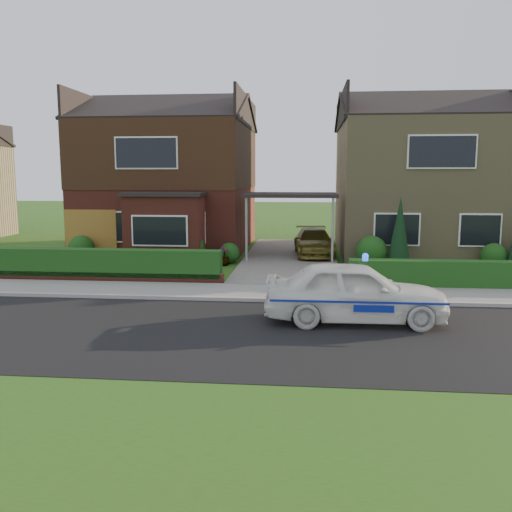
# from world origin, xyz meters

# --- Properties ---
(ground) EXTENTS (120.00, 120.00, 0.00)m
(ground) POSITION_xyz_m (0.00, 0.00, 0.00)
(ground) COLOR #215115
(ground) RESTS_ON ground
(road) EXTENTS (60.00, 6.00, 0.02)m
(road) POSITION_xyz_m (0.00, 0.00, 0.00)
(road) COLOR black
(road) RESTS_ON ground
(kerb) EXTENTS (60.00, 0.16, 0.12)m
(kerb) POSITION_xyz_m (0.00, 3.05, 0.06)
(kerb) COLOR #9E9993
(kerb) RESTS_ON ground
(sidewalk) EXTENTS (60.00, 2.00, 0.10)m
(sidewalk) POSITION_xyz_m (0.00, 4.10, 0.05)
(sidewalk) COLOR slate
(sidewalk) RESTS_ON ground
(grass_verge) EXTENTS (60.00, 4.00, 0.01)m
(grass_verge) POSITION_xyz_m (0.00, -5.00, 0.00)
(grass_verge) COLOR #215115
(grass_verge) RESTS_ON ground
(driveway) EXTENTS (3.80, 12.00, 0.12)m
(driveway) POSITION_xyz_m (0.00, 11.00, 0.06)
(driveway) COLOR #666059
(driveway) RESTS_ON ground
(house_left) EXTENTS (7.50, 9.53, 7.25)m
(house_left) POSITION_xyz_m (-5.78, 13.90, 3.81)
(house_left) COLOR maroon
(house_left) RESTS_ON ground
(house_right) EXTENTS (7.50, 8.06, 7.25)m
(house_right) POSITION_xyz_m (5.80, 13.99, 3.66)
(house_right) COLOR #928159
(house_right) RESTS_ON ground
(carport_link) EXTENTS (3.80, 3.00, 2.77)m
(carport_link) POSITION_xyz_m (0.00, 10.95, 2.66)
(carport_link) COLOR black
(carport_link) RESTS_ON ground
(garage_door) EXTENTS (2.20, 0.10, 2.10)m
(garage_door) POSITION_xyz_m (-8.25, 9.96, 1.05)
(garage_door) COLOR brown
(garage_door) RESTS_ON ground
(dwarf_wall) EXTENTS (7.70, 0.25, 0.36)m
(dwarf_wall) POSITION_xyz_m (-5.80, 5.30, 0.18)
(dwarf_wall) COLOR maroon
(dwarf_wall) RESTS_ON ground
(hedge_left) EXTENTS (7.50, 0.55, 0.90)m
(hedge_left) POSITION_xyz_m (-5.80, 5.45, 0.00)
(hedge_left) COLOR #133B13
(hedge_left) RESTS_ON ground
(hedge_right) EXTENTS (7.50, 0.55, 0.80)m
(hedge_right) POSITION_xyz_m (5.80, 5.35, 0.00)
(hedge_right) COLOR #133B13
(hedge_right) RESTS_ON ground
(shrub_left_far) EXTENTS (1.08, 1.08, 1.08)m
(shrub_left_far) POSITION_xyz_m (-8.50, 9.50, 0.54)
(shrub_left_far) COLOR #133B13
(shrub_left_far) RESTS_ON ground
(shrub_left_mid) EXTENTS (1.32, 1.32, 1.32)m
(shrub_left_mid) POSITION_xyz_m (-4.00, 9.30, 0.66)
(shrub_left_mid) COLOR #133B13
(shrub_left_mid) RESTS_ON ground
(shrub_left_near) EXTENTS (0.84, 0.84, 0.84)m
(shrub_left_near) POSITION_xyz_m (-2.40, 9.60, 0.42)
(shrub_left_near) COLOR #133B13
(shrub_left_near) RESTS_ON ground
(shrub_right_near) EXTENTS (1.20, 1.20, 1.20)m
(shrub_right_near) POSITION_xyz_m (3.20, 9.40, 0.60)
(shrub_right_near) COLOR #133B13
(shrub_right_near) RESTS_ON ground
(shrub_right_mid) EXTENTS (0.96, 0.96, 0.96)m
(shrub_right_mid) POSITION_xyz_m (7.80, 9.50, 0.48)
(shrub_right_mid) COLOR #133B13
(shrub_right_mid) RESTS_ON ground
(conifer_a) EXTENTS (0.90, 0.90, 2.60)m
(conifer_a) POSITION_xyz_m (4.20, 9.20, 1.30)
(conifer_a) COLOR black
(conifer_a) RESTS_ON ground
(police_car) EXTENTS (3.98, 4.35, 1.64)m
(police_car) POSITION_xyz_m (1.89, 1.20, 0.74)
(police_car) COLOR white
(police_car) RESTS_ON ground
(driveway_car) EXTENTS (1.86, 3.99, 1.13)m
(driveway_car) POSITION_xyz_m (1.00, 11.43, 0.68)
(driveway_car) COLOR brown
(driveway_car) RESTS_ON driveway
(potted_plant_a) EXTENTS (0.51, 0.42, 0.85)m
(potted_plant_a) POSITION_xyz_m (-9.00, 6.00, 0.42)
(potted_plant_a) COLOR gray
(potted_plant_a) RESTS_ON ground
(potted_plant_b) EXTENTS (0.49, 0.46, 0.72)m
(potted_plant_b) POSITION_xyz_m (-3.50, 6.00, 0.36)
(potted_plant_b) COLOR gray
(potted_plant_b) RESTS_ON ground
(potted_plant_c) EXTENTS (0.57, 0.57, 0.74)m
(potted_plant_c) POSITION_xyz_m (-2.50, 9.00, 0.37)
(potted_plant_c) COLOR gray
(potted_plant_c) RESTS_ON ground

